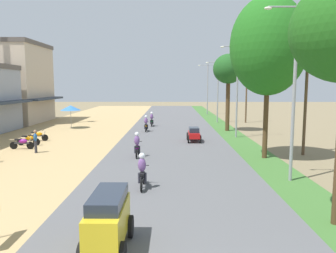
{
  "coord_description": "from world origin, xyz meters",
  "views": [
    {
      "loc": [
        -0.13,
        -5.35,
        4.76
      ],
      "look_at": [
        -0.35,
        19.53,
        1.64
      ],
      "focal_mm": 35.23,
      "sensor_mm": 36.0,
      "label": 1
    }
  ],
  "objects": [
    {
      "name": "shophouse_far",
      "position": [
        -19.98,
        36.55,
        5.05
      ],
      "size": [
        8.26,
        9.03,
        10.1
      ],
      "color": "#C6B299",
      "rests_on": "ground"
    },
    {
      "name": "parked_motorbike_fourth",
      "position": [
        -11.12,
        18.52,
        0.55
      ],
      "size": [
        1.8,
        0.54,
        0.94
      ],
      "color": "black",
      "rests_on": "dirt_shoulder"
    },
    {
      "name": "parked_motorbike_fifth",
      "position": [
        -11.28,
        20.06,
        0.55
      ],
      "size": [
        1.8,
        0.54,
        0.94
      ],
      "color": "black",
      "rests_on": "dirt_shoulder"
    },
    {
      "name": "parked_motorbike_sixth",
      "position": [
        -11.42,
        22.15,
        0.55
      ],
      "size": [
        1.8,
        0.54,
        0.94
      ],
      "color": "black",
      "rests_on": "dirt_shoulder"
    },
    {
      "name": "vendor_umbrella",
      "position": [
        -11.13,
        30.57,
        2.31
      ],
      "size": [
        2.2,
        2.2,
        2.52
      ],
      "color": "#99999E",
      "rests_on": "dirt_shoulder"
    },
    {
      "name": "pedestrian_on_shoulder",
      "position": [
        -9.59,
        17.24,
        0.96
      ],
      "size": [
        0.3,
        0.4,
        1.62
      ],
      "color": "#33333D",
      "rests_on": "dirt_shoulder"
    },
    {
      "name": "median_tree_second",
      "position": [
        5.97,
        15.76,
        7.19
      ],
      "size": [
        4.8,
        4.8,
        10.25
      ],
      "color": "#4C351E",
      "rests_on": "median_strip"
    },
    {
      "name": "median_tree_third",
      "position": [
        5.73,
        28.67,
        6.32
      ],
      "size": [
        3.14,
        3.14,
        7.88
      ],
      "color": "#4C351E",
      "rests_on": "median_strip"
    },
    {
      "name": "streetlamp_near",
      "position": [
        5.8,
        10.61,
        4.91
      ],
      "size": [
        3.16,
        0.2,
        8.49
      ],
      "color": "gray",
      "rests_on": "median_strip"
    },
    {
      "name": "streetlamp_mid",
      "position": [
        5.8,
        24.35,
        4.8
      ],
      "size": [
        3.16,
        0.2,
        8.28
      ],
      "color": "gray",
      "rests_on": "median_strip"
    },
    {
      "name": "streetlamp_far",
      "position": [
        5.8,
        36.63,
        4.52
      ],
      "size": [
        3.16,
        0.2,
        7.74
      ],
      "color": "gray",
      "rests_on": "median_strip"
    },
    {
      "name": "streetlamp_farthest",
      "position": [
        5.8,
        48.39,
        4.71
      ],
      "size": [
        3.16,
        0.2,
        8.1
      ],
      "color": "gray",
      "rests_on": "median_strip"
    },
    {
      "name": "utility_pole_near",
      "position": [
        8.96,
        16.96,
        4.24
      ],
      "size": [
        1.8,
        0.2,
        8.11
      ],
      "color": "brown",
      "rests_on": "ground"
    },
    {
      "name": "utility_pole_far",
      "position": [
        9.45,
        36.7,
        4.31
      ],
      "size": [
        1.8,
        0.2,
        8.25
      ],
      "color": "brown",
      "rests_on": "ground"
    },
    {
      "name": "car_van_yellow",
      "position": [
        -1.9,
        3.52,
        1.02
      ],
      "size": [
        1.19,
        2.41,
        1.67
      ],
      "color": "gold",
      "rests_on": "road_strip"
    },
    {
      "name": "car_sedan_red",
      "position": [
        1.79,
        21.94,
        0.74
      ],
      "size": [
        1.1,
        2.26,
        1.19
      ],
      "color": "red",
      "rests_on": "road_strip"
    },
    {
      "name": "motorbike_foreground_rider",
      "position": [
        -1.43,
        9.28,
        0.86
      ],
      "size": [
        0.54,
        1.8,
        1.66
      ],
      "color": "black",
      "rests_on": "road_strip"
    },
    {
      "name": "motorbike_ahead_second",
      "position": [
        -2.35,
        15.94,
        0.86
      ],
      "size": [
        0.54,
        1.8,
        1.66
      ],
      "color": "black",
      "rests_on": "road_strip"
    },
    {
      "name": "motorbike_ahead_third",
      "position": [
        -2.66,
        27.91,
        0.86
      ],
      "size": [
        0.54,
        1.8,
        1.66
      ],
      "color": "black",
      "rests_on": "road_strip"
    },
    {
      "name": "motorbike_ahead_fourth",
      "position": [
        -2.34,
        32.29,
        0.86
      ],
      "size": [
        0.54,
        1.8,
        1.66
      ],
      "color": "black",
      "rests_on": "road_strip"
    }
  ]
}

